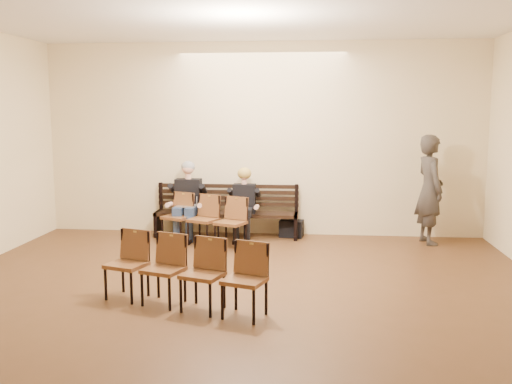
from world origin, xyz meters
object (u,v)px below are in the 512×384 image
bag (291,229)px  chair_row_back (183,272)px  seated_woman (244,207)px  bench (226,224)px  passerby (430,181)px  water_bottle (246,210)px  seated_man (187,200)px  chair_row_front (203,220)px  laptop (186,208)px

bag → chair_row_back: size_ratio=0.21×
seated_woman → chair_row_back: 3.65m
bench → chair_row_back: bearing=-89.1°
bench → passerby: 3.64m
seated_woman → water_bottle: size_ratio=5.19×
bag → chair_row_back: bearing=-106.1°
seated_man → water_bottle: size_ratio=6.17×
bag → passerby: size_ratio=0.19×
seated_woman → chair_row_back: size_ratio=0.57×
passerby → water_bottle: bearing=81.1°
chair_row_back → chair_row_front: bearing=114.9°
seated_woman → chair_row_front: bearing=-140.0°
seated_man → chair_row_back: bearing=-78.4°
water_bottle → bag: size_ratio=0.53×
bench → passerby: passerby is taller
bag → chair_row_front: bearing=-153.1°
water_bottle → chair_row_front: chair_row_front is taller
seated_man → chair_row_front: (0.39, -0.53, -0.26)m
laptop → water_bottle: 1.08m
laptop → passerby: 4.24m
laptop → bag: laptop is taller
chair_row_front → bench: bearing=88.0°
seated_woman → chair_row_front: size_ratio=0.75×
water_bottle → laptop: bearing=174.8°
bench → bag: bench is taller
bag → passerby: (2.36, -0.26, 0.92)m
bench → bag: size_ratio=6.28×
bench → seated_man: seated_man is taller
seated_woman → bag: (0.84, 0.22, -0.42)m
seated_woman → water_bottle: (0.08, -0.28, -0.01)m
seated_woman → laptop: bearing=-169.6°
water_bottle → passerby: (3.13, 0.24, 0.52)m
seated_woman → bag: 0.97m
laptop → chair_row_front: size_ratio=0.22×
laptop → seated_woman: bearing=6.6°
seated_woman → chair_row_front: seated_woman is taller
bench → seated_man: 0.83m
bag → chair_row_back: 4.02m
water_bottle → chair_row_front: 0.76m
passerby → seated_woman: bearing=76.0°
laptop → chair_row_back: size_ratio=0.17×
bench → seated_woman: bearing=-19.8°
seated_man → laptop: size_ratio=3.98×
seated_woman → bench: bearing=160.2°
bench → chair_row_front: 0.74m
bench → laptop: bearing=-155.6°
water_bottle → chair_row_back: chair_row_back is taller
water_bottle → seated_woman: bearing=105.1°
water_bottle → bag: 1.01m
water_bottle → chair_row_front: (-0.71, -0.25, -0.13)m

